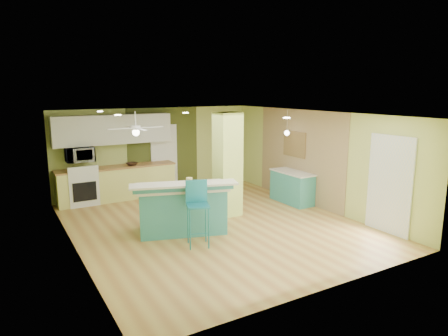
{
  "coord_description": "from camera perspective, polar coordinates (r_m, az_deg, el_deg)",
  "views": [
    {
      "loc": [
        -4.17,
        -7.62,
        3.03
      ],
      "look_at": [
        0.5,
        0.4,
        1.2
      ],
      "focal_mm": 32.0,
      "sensor_mm": 36.0,
      "label": 1
    }
  ],
  "objects": [
    {
      "name": "peninsula",
      "position": [
        8.65,
        -6.0,
        -5.62
      ],
      "size": [
        2.29,
        1.71,
        1.16
      ],
      "rotation": [
        0.0,
        0.0,
        -0.31
      ],
      "color": "teal",
      "rests_on": "floor"
    },
    {
      "name": "column",
      "position": [
        9.6,
        0.5,
        0.51
      ],
      "size": [
        0.55,
        0.55,
        2.5
      ],
      "primitive_type": "cube",
      "color": "#C4DB65",
      "rests_on": "floor"
    },
    {
      "name": "wall_left",
      "position": [
        7.91,
        -20.95,
        -2.58
      ],
      "size": [
        0.01,
        7.0,
        2.5
      ],
      "primitive_type": "cube",
      "color": "#B4C167",
      "rests_on": "floor"
    },
    {
      "name": "side_counter",
      "position": [
        10.96,
        9.69,
        -2.69
      ],
      "size": [
        0.56,
        1.33,
        0.85
      ],
      "color": "teal",
      "rests_on": "floor"
    },
    {
      "name": "microwave",
      "position": [
        11.11,
        -19.9,
        1.82
      ],
      "size": [
        0.7,
        0.48,
        0.39
      ],
      "primitive_type": "imported",
      "color": "silver",
      "rests_on": "wall_back"
    },
    {
      "name": "ceiling_fan",
      "position": [
        10.14,
        -12.5,
        5.54
      ],
      "size": [
        1.41,
        1.41,
        0.61
      ],
      "color": "white",
      "rests_on": "ceiling"
    },
    {
      "name": "french_door",
      "position": [
        9.12,
        22.57,
        -2.23
      ],
      "size": [
        0.04,
        1.08,
        2.1
      ],
      "primitive_type": "cube",
      "color": "silver",
      "rests_on": "floor"
    },
    {
      "name": "pendant_lamp",
      "position": [
        10.85,
        8.97,
        5.0
      ],
      "size": [
        0.14,
        0.14,
        0.69
      ],
      "color": "silver",
      "rests_on": "ceiling"
    },
    {
      "name": "upper_cabinets",
      "position": [
        11.36,
        -15.49,
        5.33
      ],
      "size": [
        3.2,
        0.34,
        0.8
      ],
      "primitive_type": "cube",
      "color": "silver",
      "rests_on": "wall_back"
    },
    {
      "name": "wood_panel",
      "position": [
        11.04,
        10.73,
        1.72
      ],
      "size": [
        0.02,
        3.4,
        2.5
      ],
      "primitive_type": "cube",
      "color": "#866D4D",
      "rests_on": "floor"
    },
    {
      "name": "wall_back",
      "position": [
        12.01,
        -9.55,
        2.52
      ],
      "size": [
        6.0,
        0.01,
        2.5
      ],
      "primitive_type": "cube",
      "color": "#B4C167",
      "rests_on": "floor"
    },
    {
      "name": "wall_front",
      "position": [
        6.12,
        14.62,
        -6.11
      ],
      "size": [
        6.0,
        0.01,
        2.5
      ],
      "primitive_type": "cube",
      "color": "#B4C167",
      "rests_on": "floor"
    },
    {
      "name": "stove",
      "position": [
        11.27,
        -19.59,
        -2.65
      ],
      "size": [
        0.76,
        0.66,
        1.08
      ],
      "color": "white",
      "rests_on": "floor"
    },
    {
      "name": "canister",
      "position": [
        8.5,
        -4.98,
        -1.99
      ],
      "size": [
        0.13,
        0.13,
        0.18
      ],
      "primitive_type": "cylinder",
      "color": "gold",
      "rests_on": "peninsula"
    },
    {
      "name": "kitchen_run",
      "position": [
        11.48,
        -14.95,
        -2.07
      ],
      "size": [
        3.25,
        0.63,
        0.94
      ],
      "color": "#E0E075",
      "rests_on": "floor"
    },
    {
      "name": "floor",
      "position": [
        9.2,
        -1.43,
        -8.08
      ],
      "size": [
        6.0,
        7.0,
        0.01
      ],
      "primitive_type": "cube",
      "color": "#A17038",
      "rests_on": "ground"
    },
    {
      "name": "fruit_bowl",
      "position": [
        11.44,
        -13.01,
        0.57
      ],
      "size": [
        0.4,
        0.4,
        0.08
      ],
      "primitive_type": "imported",
      "rotation": [
        0.0,
        0.0,
        0.39
      ],
      "color": "#341F15",
      "rests_on": "kitchen_run"
    },
    {
      "name": "ceiling",
      "position": [
        8.7,
        -1.51,
        7.72
      ],
      "size": [
        6.0,
        7.0,
        0.01
      ],
      "primitive_type": "cube",
      "color": "white",
      "rests_on": "wall_back"
    },
    {
      "name": "wall_right",
      "position": [
        10.61,
        12.91,
        1.25
      ],
      "size": [
        0.01,
        7.0,
        2.5
      ],
      "primitive_type": "cube",
      "color": "#B4C167",
      "rests_on": "floor"
    },
    {
      "name": "olive_accent",
      "position": [
        12.06,
        -8.63,
        2.58
      ],
      "size": [
        2.2,
        0.02,
        2.5
      ],
      "primitive_type": "cube",
      "color": "#42491D",
      "rests_on": "floor"
    },
    {
      "name": "bar_stool",
      "position": [
        7.82,
        -3.84,
        -4.93
      ],
      "size": [
        0.54,
        0.54,
        1.29
      ],
      "rotation": [
        0.0,
        0.0,
        -0.33
      ],
      "color": "teal",
      "rests_on": "floor"
    },
    {
      "name": "interior_door",
      "position": [
        12.08,
        -8.55,
        1.39
      ],
      "size": [
        0.82,
        0.05,
        2.0
      ],
      "primitive_type": "cube",
      "color": "white",
      "rests_on": "floor"
    },
    {
      "name": "wall_decor",
      "position": [
        11.13,
        10.02,
        3.38
      ],
      "size": [
        0.03,
        0.9,
        0.7
      ],
      "primitive_type": "cube",
      "color": "brown",
      "rests_on": "wood_panel"
    }
  ]
}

